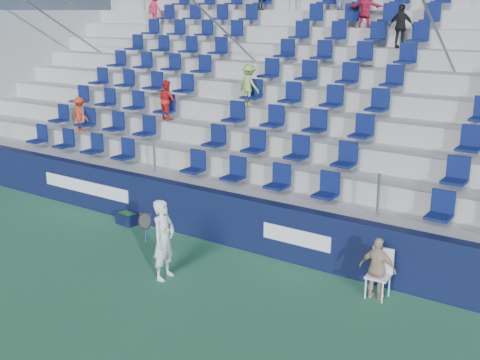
% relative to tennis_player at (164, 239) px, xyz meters
% --- Properties ---
extents(ground, '(70.00, 70.00, 0.00)m').
position_rel_tennis_player_xyz_m(ground, '(0.35, -0.93, -0.82)').
color(ground, '#31734C').
rests_on(ground, ground).
extents(sponsor_wall, '(24.00, 0.32, 1.20)m').
position_rel_tennis_player_xyz_m(sponsor_wall, '(0.35, 2.22, -0.22)').
color(sponsor_wall, '#0F1537').
rests_on(sponsor_wall, ground).
extents(grandstand, '(24.00, 8.17, 6.63)m').
position_rel_tennis_player_xyz_m(grandstand, '(0.34, 7.31, 1.32)').
color(grandstand, '#A4A59F').
rests_on(grandstand, ground).
extents(tennis_player, '(0.69, 0.66, 1.64)m').
position_rel_tennis_player_xyz_m(tennis_player, '(0.00, 0.00, 0.00)').
color(tennis_player, white).
rests_on(tennis_player, ground).
extents(line_judge_chair, '(0.44, 0.45, 0.93)m').
position_rel_tennis_player_xyz_m(line_judge_chair, '(3.85, 1.72, -0.29)').
color(line_judge_chair, white).
rests_on(line_judge_chair, ground).
extents(line_judge, '(0.71, 0.31, 1.20)m').
position_rel_tennis_player_xyz_m(line_judge, '(3.85, 1.57, -0.22)').
color(line_judge, tan).
rests_on(line_judge, ground).
extents(ball_bin, '(0.57, 0.41, 0.30)m').
position_rel_tennis_player_xyz_m(ball_bin, '(-2.88, 1.82, -0.66)').
color(ball_bin, '#10163E').
rests_on(ball_bin, ground).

